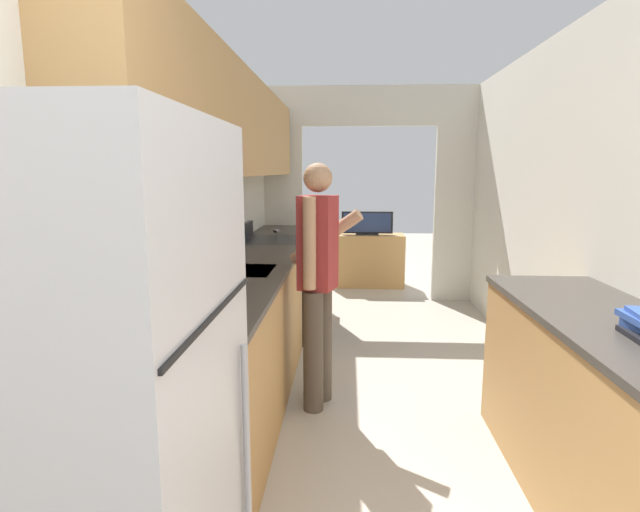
# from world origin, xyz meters

# --- Properties ---
(wall_left) EXTENTS (0.38, 7.84, 2.50)m
(wall_left) POSITION_xyz_m (-1.17, 2.62, 1.53)
(wall_left) COLOR silver
(wall_left) RESTS_ON ground_plane
(wall_far_with_doorway) EXTENTS (2.86, 0.06, 2.50)m
(wall_far_with_doorway) POSITION_xyz_m (0.00, 5.47, 1.43)
(wall_far_with_doorway) COLOR silver
(wall_far_with_doorway) RESTS_ON ground_plane
(counter_left) EXTENTS (0.62, 4.28, 0.91)m
(counter_left) POSITION_xyz_m (-0.93, 3.02, 0.46)
(counter_left) COLOR #B2844C
(counter_left) RESTS_ON ground_plane
(refrigerator) EXTENTS (0.70, 0.76, 1.67)m
(refrigerator) POSITION_xyz_m (-0.89, 0.68, 0.83)
(refrigerator) COLOR #B7B7BC
(refrigerator) RESTS_ON ground_plane
(range_oven) EXTENTS (0.66, 0.74, 1.05)m
(range_oven) POSITION_xyz_m (-0.92, 4.11, 0.46)
(range_oven) COLOR black
(range_oven) RESTS_ON ground_plane
(person) EXTENTS (0.51, 0.44, 1.59)m
(person) POSITION_xyz_m (-0.42, 2.66, 0.85)
(person) COLOR #4C4238
(person) RESTS_ON ground_plane
(tv_cabinet) EXTENTS (0.99, 0.42, 0.70)m
(tv_cabinet) POSITION_xyz_m (0.02, 6.19, 0.35)
(tv_cabinet) COLOR #B2844C
(tv_cabinet) RESTS_ON ground_plane
(television) EXTENTS (0.68, 0.16, 0.31)m
(television) POSITION_xyz_m (0.02, 6.15, 0.85)
(television) COLOR black
(television) RESTS_ON tv_cabinet
(knife) EXTENTS (0.10, 0.32, 0.02)m
(knife) POSITION_xyz_m (-1.00, 4.74, 0.92)
(knife) COLOR #B7B7BC
(knife) RESTS_ON counter_left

